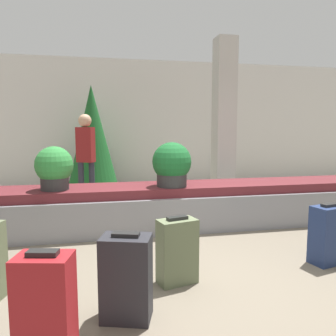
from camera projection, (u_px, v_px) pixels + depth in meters
ground_plane at (204, 278)px, 3.22m from camera, size 18.00×18.00×0.00m
back_wall at (139, 124)px, 8.40m from camera, size 18.00×0.06×3.20m
carousel at (168, 206)px, 4.91m from camera, size 8.38×0.93×0.64m
pillar at (224, 122)px, 6.41m from camera, size 0.38×0.38×3.20m
suitcase_0 at (177, 251)px, 3.10m from camera, size 0.40×0.29×0.65m
suitcase_1 at (46, 316)px, 1.92m from camera, size 0.36×0.28×0.77m
suitcase_3 at (126, 278)px, 2.50m from camera, size 0.43×0.35×0.69m
suitcase_4 at (328, 235)px, 3.56m from camera, size 0.42×0.30×0.66m
potted_plant_0 at (54, 168)px, 4.44m from camera, size 0.51×0.51×0.59m
potted_plant_1 at (172, 165)px, 4.70m from camera, size 0.56×0.56×0.64m
traveler_0 at (86, 151)px, 6.22m from camera, size 0.37×0.30×1.74m
decorated_tree at (92, 136)px, 7.42m from camera, size 1.12×1.12×2.45m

